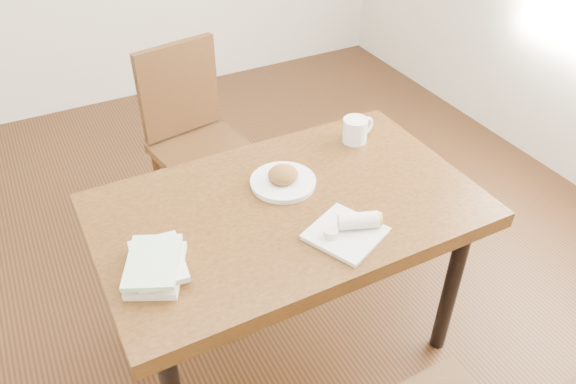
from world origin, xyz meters
name	(u,v)px	position (x,y,z in m)	size (l,w,h in m)	color
ground	(288,342)	(0.00, 0.00, -0.01)	(4.00, 5.00, 0.01)	#472814
table	(288,221)	(0.00, 0.00, 0.67)	(1.31, 0.80, 0.75)	brown
chair_far	(194,131)	(-0.03, 0.92, 0.55)	(0.49, 0.49, 0.95)	#4F3116
plate_scone	(283,179)	(0.03, 0.10, 0.77)	(0.24, 0.24, 0.08)	white
coffee_mug	(356,129)	(0.43, 0.23, 0.80)	(0.15, 0.10, 0.10)	white
plate_burrito	(350,229)	(0.10, -0.23, 0.77)	(0.28, 0.28, 0.07)	white
book_stack	(156,265)	(-0.50, -0.11, 0.78)	(0.24, 0.27, 0.06)	white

